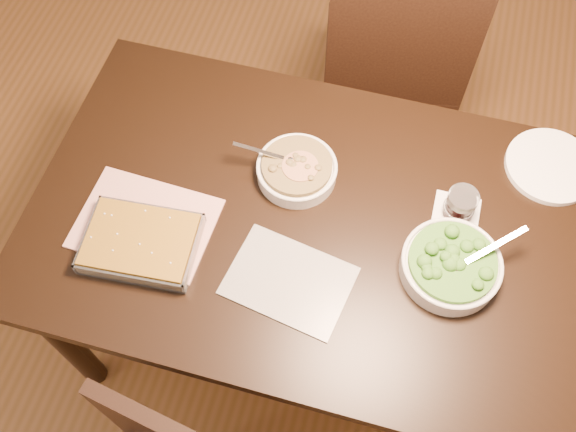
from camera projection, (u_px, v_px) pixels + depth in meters
The scene contains 11 objects.
ground at pixel (300, 320), 2.28m from camera, with size 4.00×4.00×0.00m, color #4E3316.
table at pixel (304, 236), 1.71m from camera, with size 1.40×0.90×0.75m.
magazine_a at pixel (146, 223), 1.62m from camera, with size 0.34×0.25×0.01m, color #AB3231.
magazine_b at pixel (289, 281), 1.54m from camera, with size 0.29×0.21×0.01m, color #292931.
coaster at pixel (456, 214), 1.63m from camera, with size 0.12×0.12×0.00m, color white.
stew_bowl at pixel (297, 169), 1.67m from camera, with size 0.24×0.21×0.08m.
broccoli_bowl at pixel (451, 265), 1.53m from camera, with size 0.24×0.24×0.09m.
baking_dish at pixel (141, 243), 1.57m from camera, with size 0.29×0.22×0.05m.
wine_tumbler at pixel (460, 204), 1.59m from camera, with size 0.08×0.08×0.09m.
dinner_plate at pixel (550, 166), 1.70m from camera, with size 0.24×0.24×0.02m, color white.
chair_far at pixel (393, 60), 2.16m from camera, with size 0.54×0.54×0.97m.
Camera 1 is at (0.17, -0.77, 2.18)m, focal length 40.00 mm.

